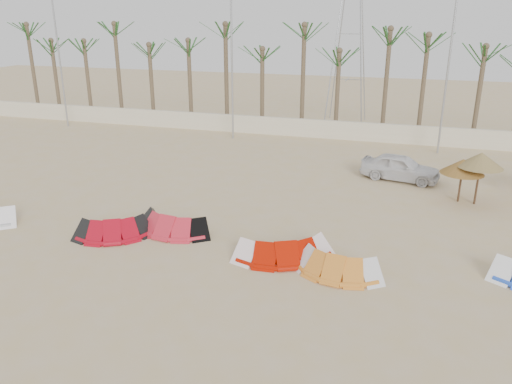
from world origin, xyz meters
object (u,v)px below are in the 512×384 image
(kite_orange, at_px, (338,261))
(parasol_left, at_px, (481,160))
(kite_red_left, at_px, (117,225))
(parasol_mid, at_px, (463,166))
(car, at_px, (400,167))
(kite_red_mid, at_px, (175,221))
(kite_red_right, at_px, (286,245))

(kite_orange, height_order, parasol_left, parasol_left)
(kite_red_left, relative_size, parasol_mid, 1.67)
(car, bearing_deg, parasol_mid, -121.07)
(parasol_left, relative_size, parasol_mid, 1.19)
(kite_red_left, relative_size, car, 0.86)
(kite_red_mid, distance_m, parasol_mid, 13.58)
(kite_red_right, bearing_deg, parasol_left, 46.91)
(kite_red_left, bearing_deg, kite_red_mid, 28.76)
(kite_orange, distance_m, car, 11.33)
(kite_red_mid, xyz_separation_m, parasol_left, (12.25, 6.90, 1.74))
(kite_red_mid, distance_m, parasol_left, 14.17)
(kite_orange, bearing_deg, kite_red_left, 177.11)
(kite_red_mid, bearing_deg, kite_red_left, -151.24)
(kite_red_left, xyz_separation_m, parasol_left, (14.28, 8.01, 1.75))
(kite_red_right, xyz_separation_m, kite_orange, (2.04, -0.67, -0.00))
(kite_red_left, distance_m, parasol_left, 16.47)
(kite_orange, height_order, car, car)
(kite_red_mid, relative_size, parasol_left, 1.38)
(kite_red_left, xyz_separation_m, car, (10.74, 10.74, 0.29))
(kite_orange, xyz_separation_m, parasol_left, (5.25, 8.47, 1.75))
(kite_red_left, bearing_deg, car, 45.01)
(kite_red_left, height_order, kite_orange, same)
(kite_red_mid, bearing_deg, car, 47.86)
(kite_red_right, distance_m, parasol_left, 10.82)
(kite_red_mid, relative_size, kite_red_right, 0.85)
(parasol_left, bearing_deg, kite_red_left, -150.69)
(kite_red_left, bearing_deg, parasol_mid, 31.01)
(kite_red_left, distance_m, kite_orange, 9.03)
(kite_red_left, xyz_separation_m, kite_red_right, (6.98, 0.22, 0.00))
(parasol_left, bearing_deg, parasol_mid, 169.24)
(kite_red_right, height_order, parasol_left, parasol_left)
(kite_red_right, bearing_deg, kite_red_left, -178.20)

